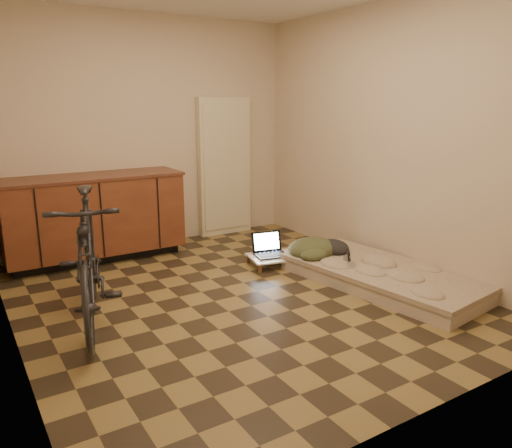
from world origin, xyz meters
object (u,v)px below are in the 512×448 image
bicycle (88,253)px  lap_desk (279,256)px  laptop (270,250)px  futon (383,276)px

bicycle → lap_desk: (2.00, 0.39, -0.47)m
laptop → futon: bearing=-49.8°
futon → lap_desk: bearing=109.6°
lap_desk → laptop: laptop is taller
lap_desk → bicycle: bearing=-157.2°
bicycle → lap_desk: size_ratio=2.55×
bicycle → lap_desk: bearing=26.3°
bicycle → futon: 2.61m
bicycle → laptop: 2.03m
bicycle → futon: bicycle is taller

